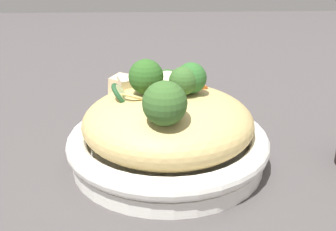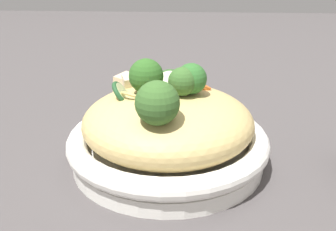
% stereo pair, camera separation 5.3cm
% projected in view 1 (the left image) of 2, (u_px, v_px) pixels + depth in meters
% --- Properties ---
extents(ground_plane, '(3.00, 3.00, 0.00)m').
position_uv_depth(ground_plane, '(168.00, 162.00, 0.55)').
color(ground_plane, '#4A4545').
extents(serving_bowl, '(0.28, 0.28, 0.05)m').
position_uv_depth(serving_bowl, '(168.00, 146.00, 0.54)').
color(serving_bowl, white).
rests_on(serving_bowl, ground_plane).
extents(noodle_heap, '(0.23, 0.23, 0.09)m').
position_uv_depth(noodle_heap, '(168.00, 121.00, 0.53)').
color(noodle_heap, tan).
rests_on(noodle_heap, serving_bowl).
extents(broccoli_florets, '(0.11, 0.14, 0.07)m').
position_uv_depth(broccoli_florets, '(168.00, 88.00, 0.48)').
color(broccoli_florets, '#9AB475').
rests_on(broccoli_florets, serving_bowl).
extents(carrot_coins, '(0.12, 0.13, 0.03)m').
position_uv_depth(carrot_coins, '(168.00, 88.00, 0.54)').
color(carrot_coins, orange).
rests_on(carrot_coins, serving_bowl).
extents(zucchini_slices, '(0.10, 0.07, 0.04)m').
position_uv_depth(zucchini_slices, '(147.00, 89.00, 0.53)').
color(zucchini_slices, beige).
rests_on(zucchini_slices, serving_bowl).
extents(chicken_chunks, '(0.05, 0.05, 0.03)m').
position_uv_depth(chicken_chunks, '(124.00, 85.00, 0.57)').
color(chicken_chunks, beige).
rests_on(chicken_chunks, serving_bowl).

